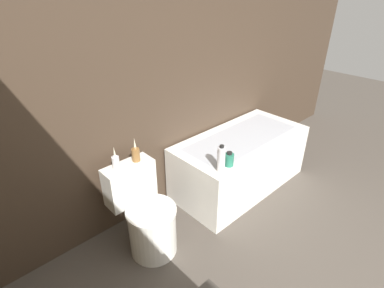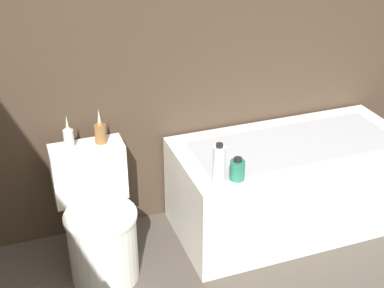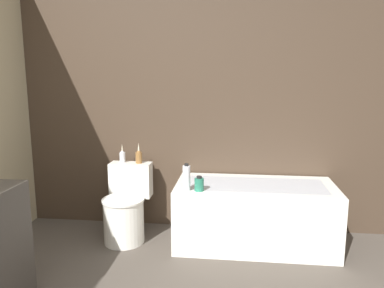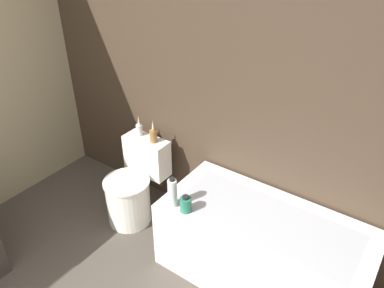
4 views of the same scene
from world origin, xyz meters
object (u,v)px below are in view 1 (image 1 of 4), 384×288
object	(u,v)px
bathtub	(240,161)
shampoo_bottle_tall	(221,159)
vase_gold	(116,161)
vase_silver	(136,153)
toilet	(146,216)
shampoo_bottle_short	(229,159)

from	to	relation	value
bathtub	shampoo_bottle_tall	size ratio (longest dim) A/B	6.04
vase_gold	vase_silver	world-z (taller)	vase_silver
toilet	vase_gold	distance (m)	0.51
vase_gold	shampoo_bottle_tall	size ratio (longest dim) A/B	0.79
toilet	vase_silver	bearing A→B (deg)	67.01
toilet	shampoo_bottle_tall	xyz separation A→B (m)	(0.61, -0.23, 0.38)
bathtub	toilet	distance (m)	1.20
toilet	shampoo_bottle_short	distance (m)	0.82
bathtub	vase_silver	size ratio (longest dim) A/B	7.06
vase_gold	shampoo_bottle_short	bearing A→B (deg)	-28.46
toilet	shampoo_bottle_tall	size ratio (longest dim) A/B	2.94
vase_gold	shampoo_bottle_short	world-z (taller)	vase_gold
bathtub	shampoo_bottle_short	world-z (taller)	shampoo_bottle_short
vase_silver	shampoo_bottle_tall	size ratio (longest dim) A/B	0.86
vase_silver	shampoo_bottle_short	xyz separation A→B (m)	(0.63, -0.42, -0.13)
shampoo_bottle_tall	shampoo_bottle_short	world-z (taller)	shampoo_bottle_tall
toilet	vase_gold	size ratio (longest dim) A/B	3.73
shampoo_bottle_tall	bathtub	bearing A→B (deg)	22.76
bathtub	shampoo_bottle_short	xyz separation A→B (m)	(-0.48, -0.24, 0.34)
toilet	vase_gold	bearing A→B (deg)	111.56
bathtub	shampoo_bottle_tall	xyz separation A→B (m)	(-0.59, -0.25, 0.39)
shampoo_bottle_tall	shampoo_bottle_short	size ratio (longest dim) A/B	1.83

